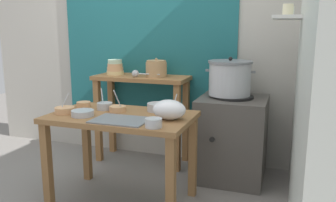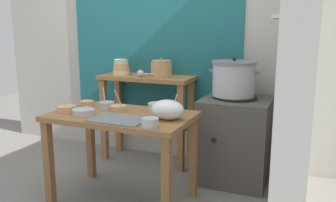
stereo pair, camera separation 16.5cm
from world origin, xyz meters
name	(u,v)px [view 1 (the left image)]	position (x,y,z in m)	size (l,w,h in m)	color
ground_plane	(117,196)	(0.00, 0.00, 0.00)	(9.00, 9.00, 0.00)	gray
wall_back	(169,35)	(0.08, 1.10, 1.30)	(4.40, 0.12, 2.60)	#B2ADA3
wall_right	(309,39)	(1.40, 0.20, 1.30)	(0.30, 3.20, 2.60)	silver
prep_table	(122,128)	(0.08, -0.05, 0.61)	(1.10, 0.66, 0.72)	olive
back_shelf_table	(142,97)	(-0.12, 0.83, 0.68)	(0.96, 0.40, 0.90)	#9E6B3D
stove_block	(232,138)	(0.83, 0.70, 0.38)	(0.60, 0.61, 0.78)	#4C4742
steamer_pot	(230,78)	(0.79, 0.72, 0.94)	(0.44, 0.40, 0.35)	#B7BABF
clay_pot	(156,69)	(0.04, 0.83, 0.98)	(0.21, 0.21, 0.19)	tan
bowl_stack_enamel	(115,68)	(-0.42, 0.83, 0.97)	(0.18, 0.18, 0.16)	#E5C684
ladle	(136,74)	(-0.13, 0.73, 0.94)	(0.28, 0.07, 0.07)	#B7BABF
serving_tray	(121,120)	(0.16, -0.22, 0.72)	(0.40, 0.28, 0.01)	slate
plastic_bag	(169,110)	(0.48, -0.06, 0.79)	(0.25, 0.19, 0.15)	white
prep_bowl_0	(158,107)	(0.31, 0.16, 0.75)	(0.17, 0.17, 0.06)	#B7BABF
prep_bowl_1	(118,109)	(0.01, 0.03, 0.75)	(0.13, 0.13, 0.18)	tan
prep_bowl_2	(105,106)	(-0.12, 0.07, 0.75)	(0.13, 0.13, 0.17)	#B7BABF
prep_bowl_3	(83,113)	(-0.17, -0.18, 0.74)	(0.17, 0.17, 0.04)	#B7BABF
prep_bowl_4	(84,104)	(-0.33, 0.08, 0.75)	(0.12, 0.12, 0.05)	tan
prep_bowl_5	(175,109)	(0.46, 0.13, 0.75)	(0.11, 0.11, 0.15)	#E5C684
prep_bowl_6	(65,110)	(-0.36, -0.15, 0.75)	(0.15, 0.15, 0.16)	tan
prep_bowl_7	(154,122)	(0.45, -0.30, 0.75)	(0.12, 0.12, 0.06)	#B7BABF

